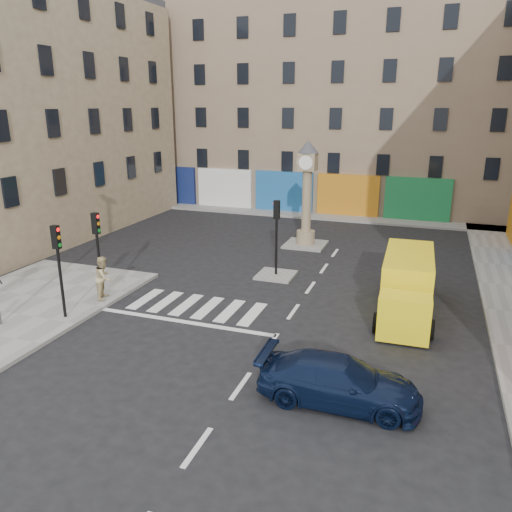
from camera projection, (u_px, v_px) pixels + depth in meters
The scene contains 14 objects.
ground at pixel (262, 356), 16.94m from camera, with size 120.00×120.00×0.00m, color black.
sidewalk_right at pixel (508, 287), 23.16m from camera, with size 2.60×30.00×0.15m, color gray.
sidewalk_far at pixel (306, 215), 38.21m from camera, with size 32.00×2.40×0.15m, color gray.
island_near at pixel (276, 275), 24.77m from camera, with size 1.80×1.80×0.12m, color gray.
island_far at pixel (305, 244), 30.18m from camera, with size 2.40×2.40×0.12m, color gray.
building_far at pixel (326, 100), 40.98m from camera, with size 32.00×10.00×17.00m, color #806C55.
building_left at pixel (40, 116), 31.64m from camera, with size 8.00×20.00×15.00m, color #9D8A67.
traffic_light_left_near at pixel (58, 257), 19.01m from camera, with size 0.28×0.22×3.70m.
traffic_light_left_far at pixel (97, 241), 21.17m from camera, with size 0.28×0.22×3.70m.
traffic_light_island at pixel (277, 226), 24.03m from camera, with size 0.28×0.22×3.70m.
clock_pillar at pixel (307, 187), 29.16m from camera, with size 1.20×1.20×6.10m.
navy_sedan at pixel (339, 381), 14.14m from camera, with size 1.89×4.64×1.35m, color black.
yellow_van at pixel (407, 285), 20.31m from camera, with size 2.30×6.37×2.30m.
pedestrian_tan at pixel (104, 278), 21.35m from camera, with size 0.91×0.71×1.87m, color tan.
Camera 1 is at (4.88, -14.41, 8.20)m, focal length 35.00 mm.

